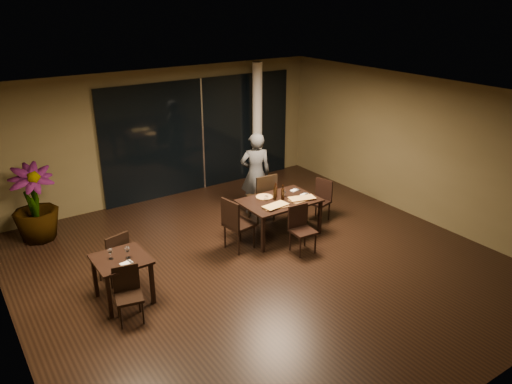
% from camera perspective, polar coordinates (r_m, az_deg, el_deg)
% --- Properties ---
extents(ground, '(8.00, 8.00, 0.00)m').
position_cam_1_polar(ground, '(9.05, 0.48, -8.30)').
color(ground, black).
rests_on(ground, ground).
extents(wall_back, '(8.00, 0.10, 3.00)m').
position_cam_1_polar(wall_back, '(11.79, -10.74, 6.52)').
color(wall_back, '#4E4629').
rests_on(wall_back, ground).
extents(wall_front, '(8.00, 0.10, 3.00)m').
position_cam_1_polar(wall_front, '(5.89, 23.87, -11.46)').
color(wall_front, '#4E4629').
rests_on(wall_front, ground).
extents(wall_right, '(0.10, 8.00, 3.00)m').
position_cam_1_polar(wall_right, '(11.08, 18.14, 4.81)').
color(wall_right, '#4E4629').
rests_on(wall_right, ground).
extents(ceiling, '(8.00, 8.00, 0.04)m').
position_cam_1_polar(ceiling, '(7.97, 0.55, 10.81)').
color(ceiling, silver).
rests_on(ceiling, wall_back).
extents(window_panel, '(5.00, 0.06, 2.70)m').
position_cam_1_polar(window_panel, '(12.17, -6.19, 6.52)').
color(window_panel, black).
rests_on(window_panel, ground).
extents(column, '(0.24, 0.24, 3.00)m').
position_cam_1_polar(column, '(12.56, 0.14, 7.85)').
color(column, white).
rests_on(column, ground).
extents(main_table, '(1.50, 1.00, 0.75)m').
position_cam_1_polar(main_table, '(9.85, 2.67, -1.30)').
color(main_table, black).
rests_on(main_table, ground).
extents(side_table, '(0.80, 0.80, 0.75)m').
position_cam_1_polar(side_table, '(8.07, -15.13, -8.09)').
color(side_table, black).
rests_on(side_table, ground).
extents(chair_main_far, '(0.52, 0.52, 1.06)m').
position_cam_1_polar(chair_main_far, '(10.46, 0.87, -0.34)').
color(chair_main_far, black).
rests_on(chair_main_far, ground).
extents(chair_main_near, '(0.45, 0.45, 0.90)m').
position_cam_1_polar(chair_main_near, '(9.34, 5.13, -3.91)').
color(chair_main_near, black).
rests_on(chair_main_near, ground).
extents(chair_main_left, '(0.55, 0.55, 1.04)m').
position_cam_1_polar(chair_main_left, '(9.30, -2.35, -3.41)').
color(chair_main_left, black).
rests_on(chair_main_left, ground).
extents(chair_main_right, '(0.50, 0.50, 0.88)m').
position_cam_1_polar(chair_main_right, '(10.67, 7.42, -0.66)').
color(chair_main_right, black).
rests_on(chair_main_right, ground).
extents(chair_side_far, '(0.52, 0.52, 0.92)m').
position_cam_1_polar(chair_side_far, '(8.62, -15.79, -6.95)').
color(chair_side_far, black).
rests_on(chair_side_far, ground).
extents(chair_side_near, '(0.46, 0.46, 0.84)m').
position_cam_1_polar(chair_side_near, '(7.71, -14.44, -10.87)').
color(chair_side_near, black).
rests_on(chair_side_near, ground).
extents(diner, '(0.73, 0.62, 1.82)m').
position_cam_1_polar(diner, '(10.74, -0.06, 2.10)').
color(diner, '#2E3033').
rests_on(diner, ground).
extents(potted_plant, '(0.85, 0.85, 1.52)m').
position_cam_1_polar(potted_plant, '(10.52, -24.02, -1.22)').
color(potted_plant, '#1B531C').
rests_on(potted_plant, ground).
extents(pizza_board_left, '(0.53, 0.33, 0.01)m').
position_cam_1_polar(pizza_board_left, '(9.50, 2.25, -1.67)').
color(pizza_board_left, '#4A2F17').
rests_on(pizza_board_left, main_table).
extents(pizza_board_right, '(0.56, 0.31, 0.01)m').
position_cam_1_polar(pizza_board_right, '(9.87, 5.27, -0.81)').
color(pizza_board_right, '#4E3319').
rests_on(pizza_board_right, main_table).
extents(oblong_pizza_left, '(0.50, 0.28, 0.02)m').
position_cam_1_polar(oblong_pizza_left, '(9.49, 2.25, -1.58)').
color(oblong_pizza_left, '#681509').
rests_on(oblong_pizza_left, pizza_board_left).
extents(oblong_pizza_right, '(0.54, 0.34, 0.02)m').
position_cam_1_polar(oblong_pizza_right, '(9.86, 5.28, -0.72)').
color(oblong_pizza_right, maroon).
rests_on(oblong_pizza_right, pizza_board_right).
extents(round_pizza, '(0.32, 0.32, 0.01)m').
position_cam_1_polar(round_pizza, '(9.92, 0.96, -0.58)').
color(round_pizza, '#C43B15').
rests_on(round_pizza, main_table).
extents(bottle_a, '(0.07, 0.07, 0.30)m').
position_cam_1_polar(bottle_a, '(9.77, 2.18, -0.06)').
color(bottle_a, black).
rests_on(bottle_a, main_table).
extents(bottle_b, '(0.07, 0.07, 0.30)m').
position_cam_1_polar(bottle_b, '(9.79, 3.08, -0.04)').
color(bottle_b, black).
rests_on(bottle_b, main_table).
extents(bottle_c, '(0.07, 0.07, 0.30)m').
position_cam_1_polar(bottle_c, '(9.88, 2.27, 0.19)').
color(bottle_c, black).
rests_on(bottle_c, main_table).
extents(tumbler_left, '(0.08, 0.08, 0.09)m').
position_cam_1_polar(tumbler_left, '(9.78, 1.17, -0.70)').
color(tumbler_left, white).
rests_on(tumbler_left, main_table).
extents(tumbler_right, '(0.08, 0.08, 0.09)m').
position_cam_1_polar(tumbler_right, '(9.97, 3.26, -0.25)').
color(tumbler_right, white).
rests_on(tumbler_right, main_table).
extents(napkin_near, '(0.20, 0.13, 0.01)m').
position_cam_1_polar(napkin_near, '(10.09, 5.56, -0.30)').
color(napkin_near, white).
rests_on(napkin_near, main_table).
extents(napkin_far, '(0.20, 0.14, 0.01)m').
position_cam_1_polar(napkin_far, '(10.30, 4.43, 0.21)').
color(napkin_far, white).
rests_on(napkin_far, main_table).
extents(wine_glass_a, '(0.08, 0.08, 0.17)m').
position_cam_1_polar(wine_glass_a, '(7.99, -16.29, -6.79)').
color(wine_glass_a, white).
rests_on(wine_glass_a, side_table).
extents(wine_glass_b, '(0.08, 0.08, 0.19)m').
position_cam_1_polar(wine_glass_b, '(7.94, -14.46, -6.70)').
color(wine_glass_b, white).
rests_on(wine_glass_b, side_table).
extents(side_napkin, '(0.20, 0.14, 0.01)m').
position_cam_1_polar(side_napkin, '(7.82, -14.60, -7.90)').
color(side_napkin, white).
rests_on(side_napkin, side_table).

